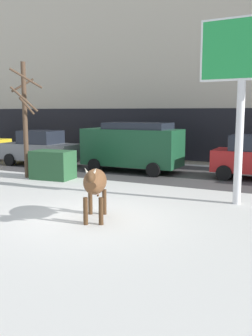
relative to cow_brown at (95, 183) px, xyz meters
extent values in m
plane|color=silver|center=(-0.23, 0.05, -0.99)|extent=(120.00, 120.00, 0.00)
cube|color=#423F3F|center=(-0.23, 7.99, -0.99)|extent=(60.00, 5.60, 0.01)
cube|color=#BCB29E|center=(-0.23, 14.47, 5.51)|extent=(44.00, 6.00, 13.00)
cube|color=black|center=(-0.23, 11.42, 0.61)|extent=(43.12, 0.10, 2.80)
ellipsoid|color=brown|center=(-0.03, 0.06, 0.03)|extent=(1.14, 1.52, 0.64)
cylinder|color=#472D19|center=(0.35, -0.30, -0.64)|extent=(0.12, 0.12, 0.70)
cylinder|color=#472D19|center=(0.00, -0.46, -0.64)|extent=(0.12, 0.12, 0.70)
cylinder|color=#472D19|center=(-0.06, 0.59, -0.64)|extent=(0.12, 0.12, 0.70)
cylinder|color=#472D19|center=(-0.41, 0.42, -0.64)|extent=(0.12, 0.12, 0.70)
cylinder|color=brown|center=(0.29, -0.61, 0.21)|extent=(0.44, 0.54, 0.44)
ellipsoid|color=#472D19|center=(0.38, -0.81, 0.31)|extent=(0.40, 0.50, 0.28)
cone|color=beige|center=(0.46, -0.73, 0.47)|extent=(0.13, 0.10, 0.15)
cone|color=beige|center=(0.27, -0.82, 0.47)|extent=(0.13, 0.10, 0.15)
cylinder|color=#472D19|center=(-0.31, 0.67, -0.22)|extent=(0.06, 0.06, 0.60)
ellipsoid|color=beige|center=(-0.10, 0.22, -0.27)|extent=(0.34, 0.36, 0.20)
cylinder|color=silver|center=(2.99, 3.50, 0.91)|extent=(0.24, 0.24, 3.80)
cube|color=silver|center=(2.99, 3.50, 3.66)|extent=(2.53, 0.33, 1.82)
cube|color=green|center=(2.99, 3.47, 3.66)|extent=(2.41, 0.28, 1.70)
cylinder|color=black|center=(-11.86, 8.87, -0.67)|extent=(0.64, 0.22, 0.64)
cube|color=slate|center=(-7.91, 7.47, -0.25)|extent=(4.20, 1.77, 0.84)
cube|color=#1E232D|center=(-7.91, 7.47, 0.51)|extent=(2.00, 1.55, 0.68)
cylinder|color=black|center=(-6.55, 8.36, -0.67)|extent=(0.64, 0.22, 0.64)
cylinder|color=black|center=(-6.54, 6.60, -0.67)|extent=(0.64, 0.22, 0.64)
cylinder|color=black|center=(-9.28, 8.35, -0.67)|extent=(0.64, 0.22, 0.64)
cylinder|color=black|center=(-9.27, 6.59, -0.67)|extent=(0.64, 0.22, 0.64)
cube|color=#194C2D|center=(-2.67, 7.72, 0.18)|extent=(4.60, 1.91, 1.70)
cube|color=#1E232D|center=(-2.37, 7.72, 1.18)|extent=(3.00, 1.68, 0.30)
cylinder|color=black|center=(-1.18, 8.67, -0.67)|extent=(0.64, 0.22, 0.64)
cylinder|color=black|center=(-1.17, 6.77, -0.67)|extent=(0.64, 0.22, 0.64)
cylinder|color=black|center=(-4.17, 8.66, -0.67)|extent=(0.64, 0.22, 0.64)
cylinder|color=black|center=(-4.16, 6.76, -0.67)|extent=(0.64, 0.22, 0.64)
cylinder|color=black|center=(1.75, 9.01, -0.67)|extent=(0.64, 0.22, 0.64)
cylinder|color=black|center=(1.76, 7.31, -0.67)|extent=(0.64, 0.22, 0.64)
cylinder|color=#282833|center=(-4.87, 10.79, -0.55)|extent=(0.24, 0.24, 0.88)
cube|color=#2D4C93|center=(-4.87, 10.79, 0.21)|extent=(0.36, 0.22, 0.64)
sphere|color=tan|center=(-4.87, 10.79, 0.64)|extent=(0.20, 0.20, 0.20)
cylinder|color=#282833|center=(-7.15, 10.79, -0.55)|extent=(0.24, 0.24, 0.88)
cube|color=#232328|center=(-7.15, 10.79, 0.21)|extent=(0.36, 0.22, 0.64)
sphere|color=#9E7051|center=(-7.15, 10.79, 0.64)|extent=(0.20, 0.20, 0.20)
cylinder|color=#4C3828|center=(-6.02, 4.23, 1.45)|extent=(0.20, 0.20, 4.88)
cylinder|color=#4C3828|center=(-5.69, 3.83, 2.33)|extent=(0.89, 0.79, 1.04)
cylinder|color=#4C3828|center=(-5.54, 3.83, 3.16)|extent=(0.89, 1.07, 0.79)
cylinder|color=#4C3828|center=(-6.37, 4.53, 2.96)|extent=(0.71, 0.78, 0.63)
cylinder|color=#4C3828|center=(-5.77, 4.08, 2.07)|extent=(0.41, 0.61, 0.74)
cube|color=#285633|center=(-4.81, 4.46, -0.39)|extent=(1.79, 1.25, 1.20)
camera|label=1|loc=(5.07, -8.24, 1.84)|focal=40.35mm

